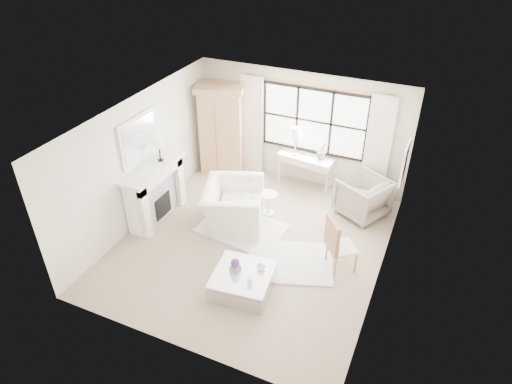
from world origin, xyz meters
TOP-DOWN VIEW (x-y plane):
  - floor at (0.00, 0.00)m, footprint 5.50×5.50m
  - ceiling at (0.00, 0.00)m, footprint 5.50×5.50m
  - wall_back at (0.00, 2.75)m, footprint 5.00×0.00m
  - wall_front at (0.00, -2.75)m, footprint 5.00×0.00m
  - wall_left at (-2.50, 0.00)m, footprint 0.00×5.50m
  - wall_right at (2.50, 0.00)m, footprint 0.00×5.50m
  - window_pane at (0.30, 2.73)m, footprint 2.40×0.02m
  - window_frame at (0.30, 2.72)m, footprint 2.50×0.04m
  - curtain_rod at (0.30, 2.67)m, footprint 3.30×0.04m
  - curtain_left at (-1.20, 2.65)m, footprint 0.55×0.10m
  - curtain_right at (1.80, 2.65)m, footprint 0.55×0.10m
  - fireplace at (-2.27, 0.00)m, footprint 0.58×1.66m
  - mirror_frame at (-2.47, 0.00)m, footprint 0.05×1.15m
  - mirror_glass at (-2.44, 0.00)m, footprint 0.02×1.00m
  - art_frame at (2.47, 1.70)m, footprint 0.04×0.62m
  - art_canvas at (2.45, 1.70)m, footprint 0.01×0.52m
  - mantel_lamp at (-2.21, 0.27)m, footprint 0.22×0.22m
  - armoire at (-1.88, 2.37)m, footprint 1.27×0.98m
  - console_table at (0.24, 2.48)m, footprint 1.35×0.62m
  - console_lamp at (-0.02, 2.46)m, footprint 0.28×0.28m
  - orchid_plant at (0.62, 2.50)m, footprint 0.31×0.29m
  - side_table at (-0.10, 1.08)m, footprint 0.40×0.40m
  - rug_left at (-0.40, 0.34)m, footprint 1.85×1.40m
  - rug_right at (0.89, -0.24)m, footprint 1.92×1.67m
  - club_armchair at (-0.65, 0.48)m, footprint 1.56×1.67m
  - wingback_chair at (1.75, 1.90)m, footprint 1.29×1.28m
  - french_chair at (1.77, 0.02)m, footprint 0.68×0.68m
  - coffee_table at (0.38, -1.24)m, footprint 1.11×1.11m
  - planter_box at (0.23, -1.23)m, footprint 0.18×0.18m
  - planter_flowers at (0.23, -1.23)m, footprint 0.15×0.15m
  - pillar_candle at (0.59, -1.40)m, footprint 0.09×0.09m
  - coffee_vase at (0.63, -1.01)m, footprint 0.18×0.18m

SIDE VIEW (x-z plane):
  - floor at x=0.00m, z-range 0.00..0.00m
  - rug_right at x=0.89m, z-range 0.00..0.03m
  - rug_left at x=-0.40m, z-range 0.00..0.03m
  - coffee_table at x=0.38m, z-range -0.01..0.37m
  - french_chair at x=1.77m, z-range -0.23..0.85m
  - side_table at x=-0.10m, z-range 0.08..0.58m
  - console_table at x=0.24m, z-range 0.00..0.80m
  - planter_box at x=0.23m, z-range 0.38..0.49m
  - wingback_chair at x=1.75m, z-range 0.00..0.87m
  - pillar_candle at x=0.59m, z-range 0.38..0.50m
  - club_armchair at x=-0.65m, z-range 0.00..0.88m
  - coffee_vase at x=0.63m, z-range 0.38..0.53m
  - planter_flowers at x=0.23m, z-range 0.49..0.65m
  - fireplace at x=-2.27m, z-range 0.02..1.28m
  - orchid_plant at x=0.62m, z-range 0.80..1.25m
  - armoire at x=-1.88m, z-range 0.02..2.26m
  - curtain_left at x=-1.20m, z-range 0.00..2.47m
  - curtain_right at x=1.80m, z-range 0.00..2.47m
  - wall_left at x=-2.50m, z-range -1.40..4.10m
  - wall_right at x=2.50m, z-range -1.40..4.10m
  - wall_back at x=0.00m, z-range -1.15..3.85m
  - wall_front at x=0.00m, z-range -1.15..3.85m
  - console_lamp at x=-0.02m, z-range 1.01..1.70m
  - art_frame at x=2.47m, z-range 1.14..1.96m
  - art_canvas at x=2.45m, z-range 1.19..1.91m
  - window_pane at x=0.30m, z-range 0.85..2.35m
  - window_frame at x=0.30m, z-range 0.85..2.35m
  - mantel_lamp at x=-2.21m, z-range 1.40..1.91m
  - mirror_frame at x=-2.47m, z-range 1.37..2.31m
  - mirror_glass at x=-2.44m, z-range 1.44..2.24m
  - curtain_rod at x=0.30m, z-range 2.45..2.49m
  - ceiling at x=0.00m, z-range 2.70..2.70m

